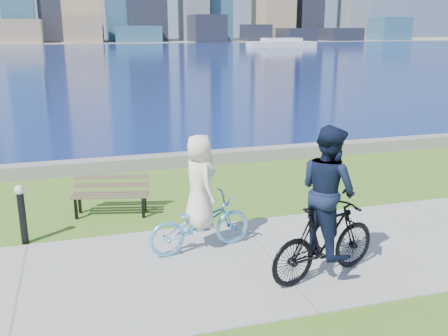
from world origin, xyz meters
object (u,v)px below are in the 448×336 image
(bollard_lamp, at_px, (22,210))
(cyclist_man, at_px, (326,216))
(park_bench, at_px, (111,192))
(cyclist_woman, at_px, (200,208))

(bollard_lamp, distance_m, cyclist_man, 5.32)
(park_bench, bearing_deg, cyclist_man, -38.64)
(park_bench, distance_m, bollard_lamp, 1.95)
(park_bench, bearing_deg, cyclist_woman, -45.89)
(cyclist_woman, bearing_deg, bollard_lamp, 58.71)
(park_bench, height_order, cyclist_woman, cyclist_woman)
(park_bench, xyz_separation_m, bollard_lamp, (-1.63, -1.07, 0.15))
(cyclist_man, bearing_deg, bollard_lamp, 45.06)
(cyclist_woman, bearing_deg, cyclist_man, -142.79)
(park_bench, relative_size, bollard_lamp, 1.47)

